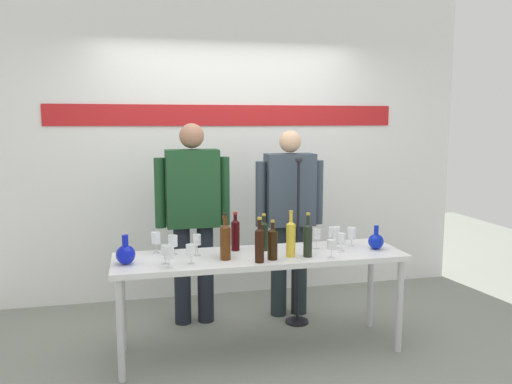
% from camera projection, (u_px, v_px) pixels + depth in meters
% --- Properties ---
extents(ground_plane, '(10.00, 10.00, 0.00)m').
position_uv_depth(ground_plane, '(260.00, 350.00, 3.94)').
color(ground_plane, gray).
extents(back_wall, '(4.85, 0.11, 3.00)m').
position_uv_depth(back_wall, '(227.00, 145.00, 5.11)').
color(back_wall, white).
rests_on(back_wall, ground).
extents(display_table, '(2.15, 0.60, 0.75)m').
position_uv_depth(display_table, '(261.00, 263.00, 3.85)').
color(display_table, silver).
rests_on(display_table, ground).
extents(decanter_blue_left, '(0.13, 0.13, 0.21)m').
position_uv_depth(decanter_blue_left, '(126.00, 254.00, 3.57)').
color(decanter_blue_left, '#0D1AB7').
rests_on(decanter_blue_left, display_table).
extents(decanter_blue_right, '(0.12, 0.12, 0.19)m').
position_uv_depth(decanter_blue_right, '(376.00, 241.00, 3.99)').
color(decanter_blue_right, '#0B21B2').
rests_on(decanter_blue_right, display_table).
extents(presenter_left, '(0.63, 0.22, 1.71)m').
position_uv_depth(presenter_left, '(193.00, 210.00, 4.37)').
color(presenter_left, black).
rests_on(presenter_left, ground).
extents(presenter_right, '(0.61, 0.22, 1.65)m').
position_uv_depth(presenter_right, '(290.00, 211.00, 4.56)').
color(presenter_right, '#1C272A').
rests_on(presenter_right, ground).
extents(wine_bottle_0, '(0.08, 0.08, 0.34)m').
position_uv_depth(wine_bottle_0, '(225.00, 240.00, 3.68)').
color(wine_bottle_0, '#50270C').
rests_on(wine_bottle_0, display_table).
extents(wine_bottle_1, '(0.07, 0.07, 0.29)m').
position_uv_depth(wine_bottle_1, '(273.00, 242.00, 3.68)').
color(wine_bottle_1, black).
rests_on(wine_bottle_1, display_table).
extents(wine_bottle_2, '(0.07, 0.07, 0.34)m').
position_uv_depth(wine_bottle_2, '(291.00, 237.00, 3.76)').
color(wine_bottle_2, gold).
rests_on(wine_bottle_2, display_table).
extents(wine_bottle_3, '(0.06, 0.06, 0.30)m').
position_uv_depth(wine_bottle_3, '(235.00, 234.00, 3.94)').
color(wine_bottle_3, '#350508').
rests_on(wine_bottle_3, display_table).
extents(wine_bottle_4, '(0.07, 0.07, 0.30)m').
position_uv_depth(wine_bottle_4, '(224.00, 239.00, 3.77)').
color(wine_bottle_4, '#213221').
rests_on(wine_bottle_4, display_table).
extents(wine_bottle_5, '(0.06, 0.06, 0.32)m').
position_uv_depth(wine_bottle_5, '(308.00, 239.00, 3.76)').
color(wine_bottle_5, black).
rests_on(wine_bottle_5, display_table).
extents(wine_bottle_6, '(0.07, 0.07, 0.28)m').
position_uv_depth(wine_bottle_6, '(264.00, 234.00, 3.95)').
color(wine_bottle_6, black).
rests_on(wine_bottle_6, display_table).
extents(wine_bottle_7, '(0.06, 0.06, 0.32)m').
position_uv_depth(wine_bottle_7, '(259.00, 243.00, 3.61)').
color(wine_bottle_7, black).
rests_on(wine_bottle_7, display_table).
extents(wine_glass_left_0, '(0.06, 0.06, 0.16)m').
position_uv_depth(wine_glass_left_0, '(197.00, 240.00, 3.79)').
color(wine_glass_left_0, white).
rests_on(wine_glass_left_0, display_table).
extents(wine_glass_left_1, '(0.07, 0.07, 0.15)m').
position_uv_depth(wine_glass_left_1, '(169.00, 253.00, 3.47)').
color(wine_glass_left_1, white).
rests_on(wine_glass_left_1, display_table).
extents(wine_glass_left_2, '(0.06, 0.06, 0.14)m').
position_uv_depth(wine_glass_left_2, '(166.00, 250.00, 3.57)').
color(wine_glass_left_2, white).
rests_on(wine_glass_left_2, display_table).
extents(wine_glass_left_3, '(0.07, 0.07, 0.14)m').
position_uv_depth(wine_glass_left_3, '(173.00, 241.00, 3.83)').
color(wine_glass_left_3, white).
rests_on(wine_glass_left_3, display_table).
extents(wine_glass_left_4, '(0.07, 0.07, 0.14)m').
position_uv_depth(wine_glass_left_4, '(191.00, 250.00, 3.57)').
color(wine_glass_left_4, white).
rests_on(wine_glass_left_4, display_table).
extents(wine_glass_left_5, '(0.07, 0.07, 0.16)m').
position_uv_depth(wine_glass_left_5, '(156.00, 238.00, 3.86)').
color(wine_glass_left_5, white).
rests_on(wine_glass_left_5, display_table).
extents(wine_glass_right_0, '(0.06, 0.06, 0.14)m').
position_uv_depth(wine_glass_right_0, '(332.00, 232.00, 4.13)').
color(wine_glass_right_0, white).
rests_on(wine_glass_right_0, display_table).
extents(wine_glass_right_1, '(0.07, 0.07, 0.15)m').
position_uv_depth(wine_glass_right_1, '(352.00, 233.00, 4.08)').
color(wine_glass_right_1, white).
rests_on(wine_glass_right_1, display_table).
extents(wine_glass_right_2, '(0.06, 0.06, 0.13)m').
position_uv_depth(wine_glass_right_2, '(331.00, 245.00, 3.73)').
color(wine_glass_right_2, white).
rests_on(wine_glass_right_2, display_table).
extents(wine_glass_right_3, '(0.06, 0.06, 0.16)m').
position_uv_depth(wine_glass_right_3, '(316.00, 234.00, 3.99)').
color(wine_glass_right_3, white).
rests_on(wine_glass_right_3, display_table).
extents(wine_glass_right_4, '(0.06, 0.06, 0.17)m').
position_uv_depth(wine_glass_right_4, '(336.00, 233.00, 4.01)').
color(wine_glass_right_4, white).
rests_on(wine_glass_right_4, display_table).
extents(wine_glass_right_5, '(0.06, 0.06, 0.14)m').
position_uv_depth(wine_glass_right_5, '(341.00, 239.00, 3.91)').
color(wine_glass_right_5, white).
rests_on(wine_glass_right_5, display_table).
extents(microphone_stand, '(0.20, 0.20, 1.44)m').
position_uv_depth(microphone_stand, '(298.00, 269.00, 4.42)').
color(microphone_stand, black).
rests_on(microphone_stand, ground).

